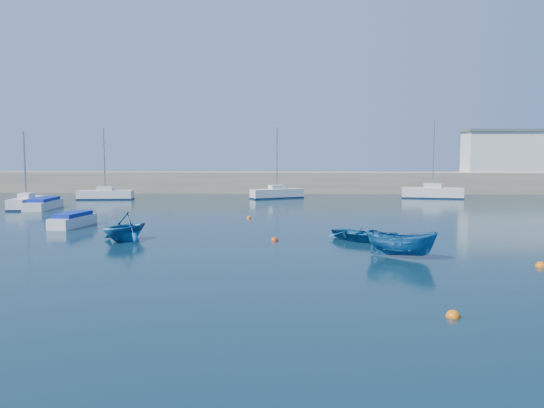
{
  "coord_description": "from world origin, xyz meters",
  "views": [
    {
      "loc": [
        3.67,
        -21.08,
        5.1
      ],
      "look_at": [
        2.21,
        14.63,
        1.6
      ],
      "focal_mm": 35.0,
      "sensor_mm": 36.0,
      "label": 1
    }
  ],
  "objects_px": {
    "motorboat_2": "(43,204)",
    "dinghy_left": "(125,226)",
    "dinghy_center": "(356,234)",
    "dinghy_right": "(401,244)",
    "sailboat_3": "(27,202)",
    "sailboat_7": "(432,192)",
    "motorboat_1": "(73,220)",
    "sailboat_6": "(277,193)",
    "harbor_office": "(506,152)",
    "sailboat_5": "(105,194)"
  },
  "relations": [
    {
      "from": "motorboat_2",
      "to": "dinghy_left",
      "type": "xyz_separation_m",
      "value": [
        12.81,
        -16.7,
        0.35
      ]
    },
    {
      "from": "dinghy_center",
      "to": "dinghy_right",
      "type": "bearing_deg",
      "value": -111.48
    },
    {
      "from": "dinghy_right",
      "to": "sailboat_3",
      "type": "bearing_deg",
      "value": 81.79
    },
    {
      "from": "sailboat_7",
      "to": "motorboat_1",
      "type": "distance_m",
      "value": 38.75
    },
    {
      "from": "dinghy_left",
      "to": "sailboat_6",
      "type": "bearing_deg",
      "value": 104.79
    },
    {
      "from": "sailboat_7",
      "to": "dinghy_right",
      "type": "bearing_deg",
      "value": 173.28
    },
    {
      "from": "sailboat_3",
      "to": "dinghy_center",
      "type": "distance_m",
      "value": 32.37
    },
    {
      "from": "sailboat_6",
      "to": "motorboat_1",
      "type": "height_order",
      "value": "sailboat_6"
    },
    {
      "from": "sailboat_3",
      "to": "motorboat_1",
      "type": "bearing_deg",
      "value": -55.36
    },
    {
      "from": "harbor_office",
      "to": "motorboat_2",
      "type": "xyz_separation_m",
      "value": [
        -48.88,
        -20.46,
        -4.62
      ]
    },
    {
      "from": "harbor_office",
      "to": "sailboat_7",
      "type": "bearing_deg",
      "value": -144.7
    },
    {
      "from": "sailboat_5",
      "to": "dinghy_left",
      "type": "height_order",
      "value": "sailboat_5"
    },
    {
      "from": "dinghy_center",
      "to": "harbor_office",
      "type": "bearing_deg",
      "value": 19.66
    },
    {
      "from": "sailboat_5",
      "to": "motorboat_1",
      "type": "bearing_deg",
      "value": -171.97
    },
    {
      "from": "dinghy_right",
      "to": "dinghy_center",
      "type": "bearing_deg",
      "value": 44.7
    },
    {
      "from": "sailboat_6",
      "to": "motorboat_2",
      "type": "distance_m",
      "value": 23.95
    },
    {
      "from": "sailboat_7",
      "to": "dinghy_left",
      "type": "relative_size",
      "value": 2.76
    },
    {
      "from": "sailboat_6",
      "to": "motorboat_2",
      "type": "height_order",
      "value": "sailboat_6"
    },
    {
      "from": "sailboat_5",
      "to": "dinghy_right",
      "type": "xyz_separation_m",
      "value": [
        25.6,
        -30.79,
        0.12
      ]
    },
    {
      "from": "dinghy_center",
      "to": "dinghy_right",
      "type": "distance_m",
      "value": 5.33
    },
    {
      "from": "motorboat_1",
      "to": "dinghy_center",
      "type": "distance_m",
      "value": 19.46
    },
    {
      "from": "motorboat_1",
      "to": "dinghy_center",
      "type": "xyz_separation_m",
      "value": [
        18.85,
        -4.86,
        -0.11
      ]
    },
    {
      "from": "sailboat_3",
      "to": "sailboat_7",
      "type": "relative_size",
      "value": 0.8
    },
    {
      "from": "motorboat_1",
      "to": "harbor_office",
      "type": "bearing_deg",
      "value": 45.57
    },
    {
      "from": "sailboat_6",
      "to": "sailboat_7",
      "type": "xyz_separation_m",
      "value": [
        17.25,
        0.69,
        0.08
      ]
    },
    {
      "from": "sailboat_5",
      "to": "dinghy_left",
      "type": "bearing_deg",
      "value": -164.08
    },
    {
      "from": "sailboat_3",
      "to": "sailboat_6",
      "type": "height_order",
      "value": "sailboat_6"
    },
    {
      "from": "dinghy_center",
      "to": "motorboat_1",
      "type": "bearing_deg",
      "value": 127.11
    },
    {
      "from": "sailboat_5",
      "to": "dinghy_center",
      "type": "relative_size",
      "value": 2.26
    },
    {
      "from": "sailboat_5",
      "to": "sailboat_7",
      "type": "distance_m",
      "value": 35.91
    },
    {
      "from": "sailboat_6",
      "to": "sailboat_3",
      "type": "bearing_deg",
      "value": 90.33
    },
    {
      "from": "sailboat_6",
      "to": "dinghy_left",
      "type": "relative_size",
      "value": 2.49
    },
    {
      "from": "sailboat_3",
      "to": "motorboat_1",
      "type": "distance_m",
      "value": 14.64
    },
    {
      "from": "sailboat_3",
      "to": "motorboat_2",
      "type": "xyz_separation_m",
      "value": [
        1.73,
        -0.37,
        -0.08
      ]
    },
    {
      "from": "sailboat_3",
      "to": "sailboat_5",
      "type": "bearing_deg",
      "value": 63.58
    },
    {
      "from": "sailboat_3",
      "to": "sailboat_7",
      "type": "bearing_deg",
      "value": 13.44
    },
    {
      "from": "sailboat_3",
      "to": "dinghy_center",
      "type": "bearing_deg",
      "value": -34.11
    },
    {
      "from": "sailboat_3",
      "to": "motorboat_1",
      "type": "xyz_separation_m",
      "value": [
        9.11,
        -11.46,
        -0.09
      ]
    },
    {
      "from": "harbor_office",
      "to": "dinghy_center",
      "type": "bearing_deg",
      "value": -121.9
    },
    {
      "from": "sailboat_7",
      "to": "motorboat_2",
      "type": "bearing_deg",
      "value": 118.6
    },
    {
      "from": "dinghy_left",
      "to": "dinghy_right",
      "type": "xyz_separation_m",
      "value": [
        14.96,
        -4.33,
        -0.16
      ]
    },
    {
      "from": "sailboat_6",
      "to": "sailboat_7",
      "type": "bearing_deg",
      "value": -114.83
    },
    {
      "from": "dinghy_left",
      "to": "sailboat_7",
      "type": "bearing_deg",
      "value": 79.64
    },
    {
      "from": "sailboat_3",
      "to": "dinghy_left",
      "type": "xyz_separation_m",
      "value": [
        14.54,
        -17.07,
        0.27
      ]
    },
    {
      "from": "motorboat_1",
      "to": "dinghy_center",
      "type": "relative_size",
      "value": 1.23
    },
    {
      "from": "motorboat_1",
      "to": "dinghy_center",
      "type": "height_order",
      "value": "motorboat_1"
    },
    {
      "from": "harbor_office",
      "to": "motorboat_1",
      "type": "relative_size",
      "value": 2.39
    },
    {
      "from": "dinghy_right",
      "to": "motorboat_1",
      "type": "bearing_deg",
      "value": 91.75
    },
    {
      "from": "sailboat_3",
      "to": "sailboat_5",
      "type": "distance_m",
      "value": 10.17
    },
    {
      "from": "dinghy_right",
      "to": "sailboat_5",
      "type": "bearing_deg",
      "value": 67.49
    }
  ]
}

